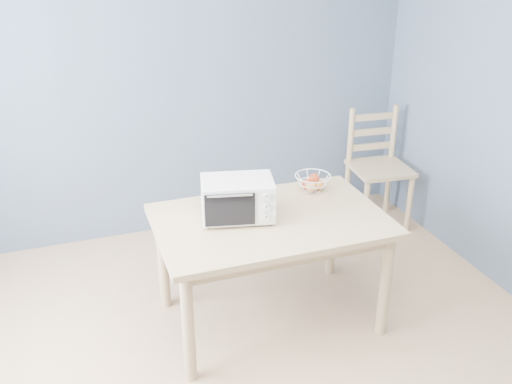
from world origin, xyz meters
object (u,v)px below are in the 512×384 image
object	(u,v)px
dining_table	(270,232)
toaster_oven	(235,198)
dining_chair	(377,169)
fruit_basket	(312,182)

from	to	relation	value
dining_table	toaster_oven	distance (m)	0.32
dining_table	dining_chair	world-z (taller)	dining_chair
dining_table	fruit_basket	world-z (taller)	fruit_basket
dining_table	fruit_basket	bearing A→B (deg)	34.99
toaster_oven	dining_table	bearing A→B (deg)	-6.12
toaster_oven	fruit_basket	xyz separation A→B (m)	(0.61, 0.21, -0.07)
dining_table	fruit_basket	size ratio (longest dim) A/B	5.44
fruit_basket	dining_chair	distance (m)	1.24
fruit_basket	toaster_oven	bearing A→B (deg)	-160.70
toaster_oven	dining_chair	distance (m)	1.86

